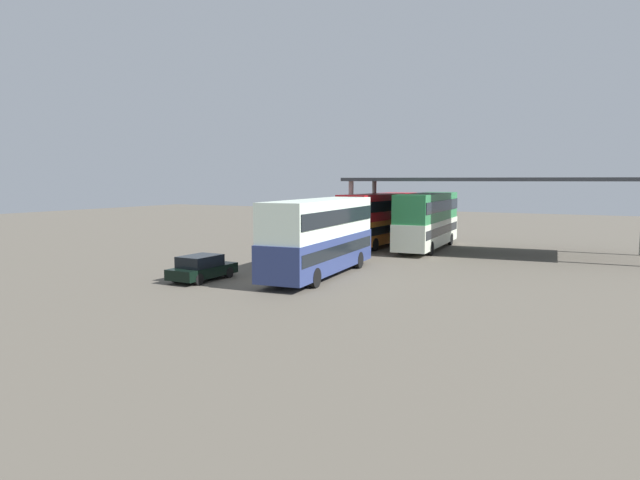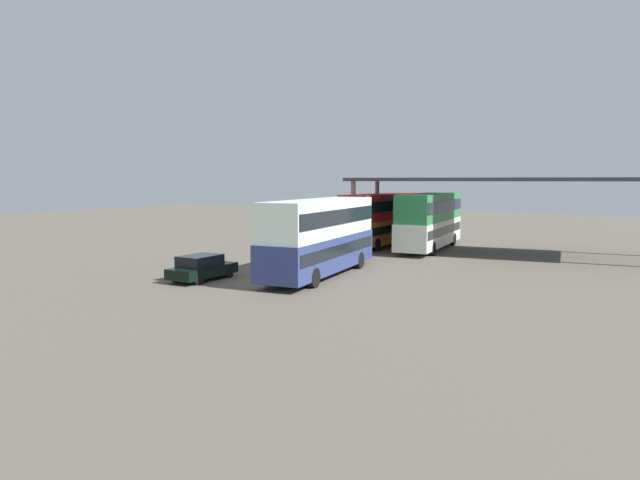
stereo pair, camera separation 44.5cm
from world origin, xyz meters
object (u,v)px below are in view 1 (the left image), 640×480
at_px(double_decker_near_canopy, 379,217).
at_px(double_decker_mid_row, 427,219).
at_px(parked_hatchback, 202,268).
at_px(double_decker_main, 320,234).

xyz_separation_m(double_decker_near_canopy, double_decker_mid_row, (4.07, -0.26, 0.04)).
bearing_deg(double_decker_mid_row, parked_hatchback, 157.36).
relative_size(parked_hatchback, double_decker_near_canopy, 0.38).
height_order(double_decker_near_canopy, double_decker_mid_row, double_decker_mid_row).
xyz_separation_m(double_decker_main, parked_hatchback, (-4.86, -4.23, -1.65)).
distance_m(double_decker_main, parked_hatchback, 6.65).
distance_m(parked_hatchback, double_decker_near_canopy, 19.18).
height_order(parked_hatchback, double_decker_mid_row, double_decker_mid_row).
bearing_deg(parked_hatchback, double_decker_near_canopy, -6.36).
relative_size(double_decker_near_canopy, double_decker_mid_row, 0.93).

